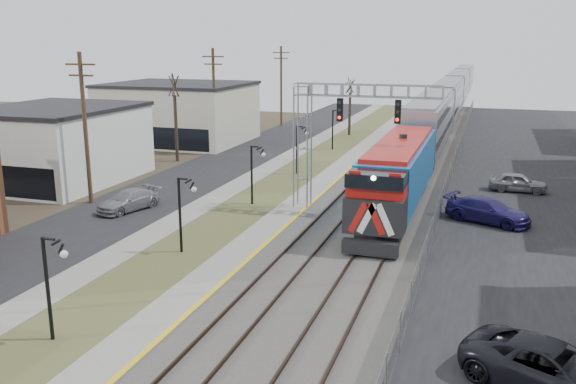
% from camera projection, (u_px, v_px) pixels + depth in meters
% --- Properties ---
extents(street_west, '(7.00, 120.00, 0.04)m').
position_uv_depth(street_west, '(198.00, 175.00, 49.48)').
color(street_west, black).
rests_on(street_west, ground).
extents(sidewalk, '(2.00, 120.00, 0.08)m').
position_uv_depth(sidewalk, '(249.00, 179.00, 48.12)').
color(sidewalk, gray).
rests_on(sidewalk, ground).
extents(grass_median, '(4.00, 120.00, 0.06)m').
position_uv_depth(grass_median, '(285.00, 182.00, 47.21)').
color(grass_median, '#4C532C').
rests_on(grass_median, ground).
extents(platform, '(2.00, 120.00, 0.24)m').
position_uv_depth(platform, '(322.00, 183.00, 46.29)').
color(platform, gray).
rests_on(platform, ground).
extents(ballast_bed, '(8.00, 120.00, 0.20)m').
position_uv_depth(ballast_bed, '(388.00, 189.00, 44.78)').
color(ballast_bed, '#595651').
rests_on(ballast_bed, ground).
extents(parking_lot, '(16.00, 120.00, 0.04)m').
position_uv_depth(parking_lot, '(565.00, 203.00, 41.18)').
color(parking_lot, black).
rests_on(parking_lot, ground).
extents(platform_edge, '(0.24, 120.00, 0.01)m').
position_uv_depth(platform_edge, '(334.00, 183.00, 45.99)').
color(platform_edge, gold).
rests_on(platform_edge, platform).
extents(track_near, '(1.58, 120.00, 0.15)m').
position_uv_depth(track_near, '(361.00, 184.00, 45.34)').
color(track_near, '#2D2119').
rests_on(track_near, ballast_bed).
extents(track_far, '(1.58, 120.00, 0.15)m').
position_uv_depth(track_far, '(409.00, 188.00, 44.28)').
color(track_far, '#2D2119').
rests_on(track_far, ballast_bed).
extents(train, '(3.00, 108.65, 5.33)m').
position_uv_depth(train, '(449.00, 100.00, 81.16)').
color(train, '#1562AD').
rests_on(train, ground).
extents(signal_gantry, '(9.00, 1.07, 8.15)m').
position_uv_depth(signal_gantry, '(329.00, 125.00, 37.83)').
color(signal_gantry, gray).
rests_on(signal_gantry, ground).
extents(lampposts, '(0.14, 62.14, 4.00)m').
position_uv_depth(lampposts, '(183.00, 214.00, 31.32)').
color(lampposts, black).
rests_on(lampposts, ground).
extents(utility_poles, '(0.28, 80.28, 10.00)m').
position_uv_depth(utility_poles, '(85.00, 130.00, 39.96)').
color(utility_poles, '#4C3823').
rests_on(utility_poles, ground).
extents(fence, '(0.04, 120.00, 1.60)m').
position_uv_depth(fence, '(447.00, 183.00, 43.34)').
color(fence, gray).
rests_on(fence, ground).
extents(buildings_west, '(14.00, 67.00, 7.00)m').
position_uv_depth(buildings_west, '(0.00, 156.00, 41.67)').
color(buildings_west, beige).
rests_on(buildings_west, ground).
extents(bare_trees, '(12.30, 42.30, 5.95)m').
position_uv_depth(bare_trees, '(205.00, 135.00, 52.79)').
color(bare_trees, '#382D23').
rests_on(bare_trees, ground).
extents(car_lot_c, '(6.07, 4.55, 1.53)m').
position_uv_depth(car_lot_c, '(552.00, 369.00, 18.91)').
color(car_lot_c, black).
rests_on(car_lot_c, ground).
extents(car_lot_d, '(5.46, 3.81, 1.47)m').
position_uv_depth(car_lot_d, '(488.00, 211.00, 36.56)').
color(car_lot_d, '#1F1752').
rests_on(car_lot_d, ground).
extents(car_lot_e, '(4.08, 1.79, 1.37)m').
position_uv_depth(car_lot_e, '(518.00, 183.00, 44.02)').
color(car_lot_e, gray).
rests_on(car_lot_e, ground).
extents(car_street_b, '(3.04, 4.79, 1.29)m').
position_uv_depth(car_street_b, '(128.00, 201.00, 39.20)').
color(car_street_b, gray).
rests_on(car_street_b, ground).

